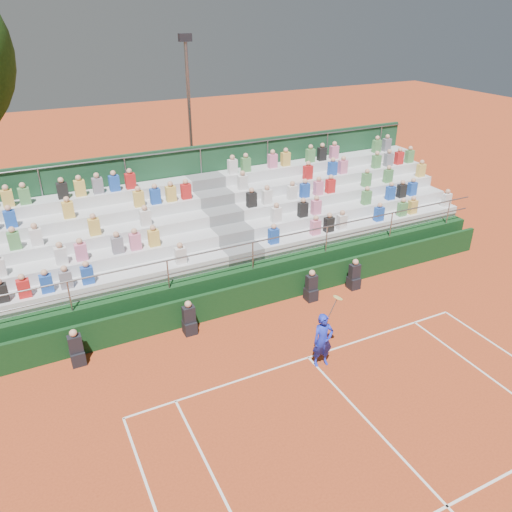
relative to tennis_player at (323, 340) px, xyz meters
name	(u,v)px	position (x,y,z in m)	size (l,w,h in m)	color
ground	(308,358)	(-0.18, 0.41, -0.85)	(90.00, 90.00, 0.00)	#B3431D
courtside_wall	(260,293)	(-0.18, 3.61, -0.35)	(20.00, 0.15, 1.00)	black
line_officials	(243,306)	(-1.04, 3.16, -0.37)	(10.18, 0.40, 1.19)	black
grandstand	(222,242)	(-0.19, 6.85, 0.24)	(20.00, 5.20, 4.40)	black
tennis_player	(323,340)	(0.00, 0.00, 0.00)	(0.86, 0.48, 2.22)	#1A2BC7
floodlight_mast	(189,111)	(1.24, 14.02, 3.93)	(0.60, 0.25, 8.21)	gray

